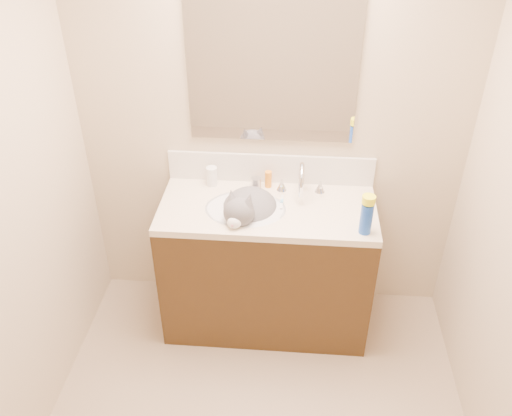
% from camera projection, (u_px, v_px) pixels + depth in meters
% --- Properties ---
extents(room_shell, '(2.24, 2.54, 2.52)m').
position_uv_depth(room_shell, '(252.00, 214.00, 1.83)').
color(room_shell, '#C3B091').
rests_on(room_shell, ground).
extents(vanity_cabinet, '(1.20, 0.55, 0.82)m').
position_uv_depth(vanity_cabinet, '(267.00, 268.00, 3.24)').
color(vanity_cabinet, '#3A2510').
rests_on(vanity_cabinet, ground).
extents(counter_slab, '(1.20, 0.55, 0.04)m').
position_uv_depth(counter_slab, '(267.00, 209.00, 3.00)').
color(counter_slab, beige).
rests_on(counter_slab, vanity_cabinet).
extents(basin, '(0.45, 0.36, 0.14)m').
position_uv_depth(basin, '(246.00, 219.00, 3.01)').
color(basin, white).
rests_on(basin, vanity_cabinet).
extents(faucet, '(0.28, 0.20, 0.21)m').
position_uv_depth(faucet, '(301.00, 182.00, 3.04)').
color(faucet, silver).
rests_on(faucet, counter_slab).
extents(cat, '(0.40, 0.48, 0.34)m').
position_uv_depth(cat, '(248.00, 211.00, 2.99)').
color(cat, '#565456').
rests_on(cat, basin).
extents(backsplash, '(1.20, 0.02, 0.18)m').
position_uv_depth(backsplash, '(271.00, 168.00, 3.16)').
color(backsplash, silver).
rests_on(backsplash, counter_slab).
extents(mirror, '(0.90, 0.02, 0.80)m').
position_uv_depth(mirror, '(272.00, 71.00, 2.82)').
color(mirror, white).
rests_on(mirror, room_shell).
extents(pill_bottle, '(0.08, 0.08, 0.11)m').
position_uv_depth(pill_bottle, '(212.00, 176.00, 3.15)').
color(pill_bottle, white).
rests_on(pill_bottle, counter_slab).
extents(pill_label, '(0.08, 0.08, 0.04)m').
position_uv_depth(pill_label, '(212.00, 178.00, 3.15)').
color(pill_label, orange).
rests_on(pill_label, pill_bottle).
extents(silver_jar, '(0.06, 0.06, 0.07)m').
position_uv_depth(silver_jar, '(256.00, 183.00, 3.13)').
color(silver_jar, '#B7B7BC').
rests_on(silver_jar, counter_slab).
extents(amber_bottle, '(0.04, 0.04, 0.10)m').
position_uv_depth(amber_bottle, '(268.00, 179.00, 3.13)').
color(amber_bottle, orange).
rests_on(amber_bottle, counter_slab).
extents(toothbrush, '(0.02, 0.14, 0.01)m').
position_uv_depth(toothbrush, '(282.00, 202.00, 3.02)').
color(toothbrush, white).
rests_on(toothbrush, counter_slab).
extents(toothbrush_head, '(0.02, 0.03, 0.02)m').
position_uv_depth(toothbrush_head, '(282.00, 202.00, 3.01)').
color(toothbrush_head, '#69B8E0').
rests_on(toothbrush_head, counter_slab).
extents(spray_can, '(0.07, 0.07, 0.17)m').
position_uv_depth(spray_can, '(366.00, 218.00, 2.75)').
color(spray_can, blue).
rests_on(spray_can, counter_slab).
extents(spray_cap, '(0.08, 0.08, 0.04)m').
position_uv_depth(spray_cap, '(369.00, 200.00, 2.68)').
color(spray_cap, '#FCFF1A').
rests_on(spray_cap, spray_can).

